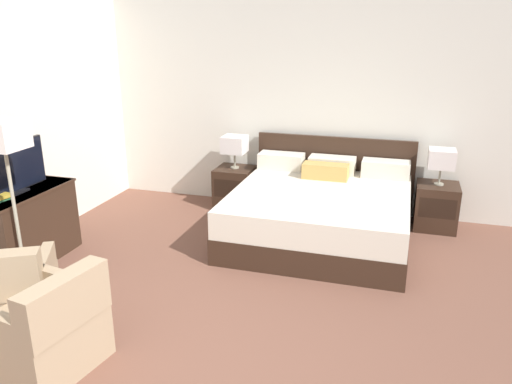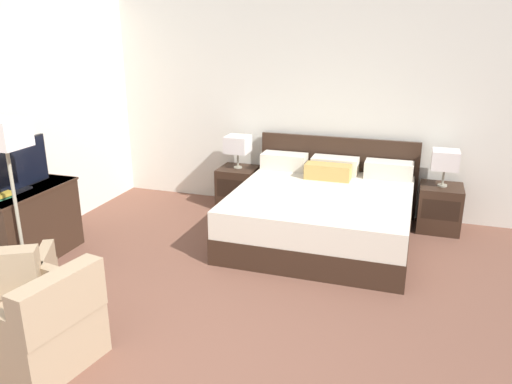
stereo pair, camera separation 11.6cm
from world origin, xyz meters
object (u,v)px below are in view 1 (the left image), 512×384
at_px(dresser, 24,226).
at_px(armchair_by_window, 6,297).
at_px(floor_lamp, 5,149).
at_px(armchair_companion, 46,332).
at_px(table_lamp_left, 234,145).
at_px(bed, 321,211).
at_px(table_lamp_right, 442,159).
at_px(tv, 8,170).
at_px(nightstand_left, 235,188).
at_px(nightstand_right, 436,206).

xyz_separation_m(dresser, armchair_by_window, (0.72, -1.06, -0.11)).
bearing_deg(floor_lamp, armchair_companion, -42.97).
relative_size(armchair_companion, floor_lamp, 0.51).
xyz_separation_m(armchair_by_window, armchair_companion, (0.61, -0.30, 0.00)).
bearing_deg(table_lamp_left, bed, -28.32).
bearing_deg(bed, floor_lamp, -141.58).
distance_m(table_lamp_right, tv, 4.62).
xyz_separation_m(nightstand_left, armchair_by_window, (-0.78, -3.22, 0.01)).
height_order(bed, armchair_companion, bed).
xyz_separation_m(nightstand_right, table_lamp_left, (-2.53, 0.00, 0.58)).
xyz_separation_m(nightstand_left, nightstand_right, (2.53, 0.00, 0.00)).
relative_size(bed, armchair_by_window, 2.14).
bearing_deg(table_lamp_right, nightstand_left, -179.97).
relative_size(nightstand_left, armchair_by_window, 0.58).
xyz_separation_m(nightstand_left, armchair_companion, (-0.17, -3.52, 0.01)).
height_order(table_lamp_left, floor_lamp, floor_lamp).
xyz_separation_m(table_lamp_left, table_lamp_right, (2.53, 0.00, 0.00)).
bearing_deg(bed, table_lamp_right, 28.31).
xyz_separation_m(nightstand_left, table_lamp_left, (0.00, 0.00, 0.58)).
bearing_deg(armchair_by_window, table_lamp_left, 76.34).
relative_size(nightstand_right, tv, 0.57).
relative_size(table_lamp_right, tv, 0.45).
distance_m(table_lamp_right, armchair_by_window, 4.66).
xyz_separation_m(dresser, floor_lamp, (0.34, -0.44, 0.91)).
xyz_separation_m(dresser, armchair_companion, (1.33, -1.36, -0.11)).
relative_size(nightstand_left, table_lamp_left, 1.27).
height_order(bed, tv, tv).
bearing_deg(armchair_by_window, nightstand_left, 76.33).
bearing_deg(nightstand_left, table_lamp_right, 0.03).
bearing_deg(dresser, armchair_companion, -45.71).
bearing_deg(nightstand_right, table_lamp_left, 179.97).
relative_size(nightstand_left, floor_lamp, 0.35).
distance_m(bed, armchair_by_window, 3.27).
height_order(nightstand_right, tv, tv).
bearing_deg(tv, table_lamp_right, 29.26).
bearing_deg(floor_lamp, bed, 38.42).
relative_size(table_lamp_right, armchair_companion, 0.54).
distance_m(table_lamp_right, armchair_companion, 4.48).
height_order(nightstand_left, table_lamp_left, table_lamp_left).
bearing_deg(tv, nightstand_left, 56.39).
distance_m(bed, tv, 3.25).
relative_size(nightstand_left, dresser, 0.50).
distance_m(table_lamp_left, armchair_companion, 3.58).
xyz_separation_m(bed, armchair_by_window, (-2.05, -2.54, -0.03)).
xyz_separation_m(table_lamp_right, dresser, (-4.03, -2.16, -0.46)).
height_order(nightstand_left, floor_lamp, floor_lamp).
distance_m(bed, nightstand_left, 1.44).
height_order(nightstand_right, armchair_by_window, armchair_by_window).
bearing_deg(table_lamp_right, nightstand_right, -90.00).
relative_size(table_lamp_left, table_lamp_right, 1.00).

